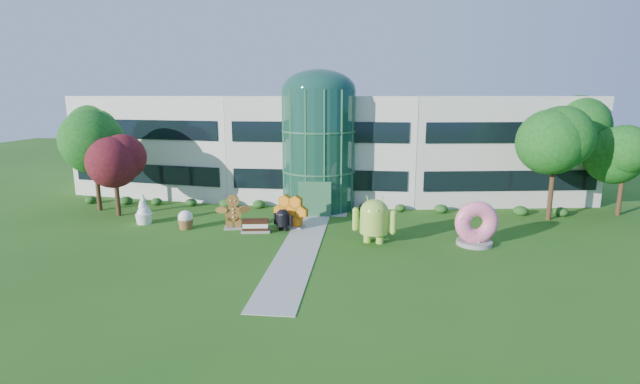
# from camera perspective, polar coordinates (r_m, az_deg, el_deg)

# --- Properties ---
(ground) EXTENTS (140.00, 140.00, 0.00)m
(ground) POSITION_cam_1_polar(r_m,az_deg,el_deg) (28.12, -2.87, -7.67)
(ground) COLOR #215114
(ground) RESTS_ON ground
(building) EXTENTS (46.00, 15.00, 9.30)m
(building) POSITION_cam_1_polar(r_m,az_deg,el_deg) (44.62, 0.73, 5.75)
(building) COLOR beige
(building) RESTS_ON ground
(atrium) EXTENTS (6.00, 6.00, 9.80)m
(atrium) POSITION_cam_1_polar(r_m,az_deg,el_deg) (38.66, -0.13, 5.18)
(atrium) COLOR #194738
(atrium) RESTS_ON ground
(walkway) EXTENTS (2.40, 20.00, 0.04)m
(walkway) POSITION_cam_1_polar(r_m,az_deg,el_deg) (29.98, -2.26, -6.37)
(walkway) COLOR #9E9E93
(walkway) RESTS_ON ground
(tree_red) EXTENTS (4.00, 4.00, 6.00)m
(tree_red) POSITION_cam_1_polar(r_m,az_deg,el_deg) (39.55, -23.85, 1.54)
(tree_red) COLOR #3F0C14
(tree_red) RESTS_ON ground
(trees_backdrop) EXTENTS (52.00, 8.00, 8.40)m
(trees_backdrop) POSITION_cam_1_polar(r_m,az_deg,el_deg) (39.73, 0.03, 4.34)
(trees_backdrop) COLOR #114612
(trees_backdrop) RESTS_ON ground
(android_green) EXTENTS (3.34, 2.58, 3.38)m
(android_green) POSITION_cam_1_polar(r_m,az_deg,el_deg) (29.96, 6.68, -3.12)
(android_green) COLOR #97C03D
(android_green) RESTS_ON ground
(android_black) EXTENTS (1.87, 1.57, 1.80)m
(android_black) POSITION_cam_1_polar(r_m,az_deg,el_deg) (32.75, -4.57, -3.21)
(android_black) COLOR black
(android_black) RESTS_ON ground
(donut) EXTENTS (2.95, 1.72, 2.91)m
(donut) POSITION_cam_1_polar(r_m,az_deg,el_deg) (31.02, 18.60, -3.60)
(donut) COLOR #F35C83
(donut) RESTS_ON ground
(gingerbread) EXTENTS (2.88, 1.68, 2.50)m
(gingerbread) POSITION_cam_1_polar(r_m,az_deg,el_deg) (33.61, -10.64, -2.37)
(gingerbread) COLOR brown
(gingerbread) RESTS_ON ground
(ice_cream_sandwich) EXTENTS (2.10, 1.27, 0.88)m
(ice_cream_sandwich) POSITION_cam_1_polar(r_m,az_deg,el_deg) (32.73, -7.91, -4.13)
(ice_cream_sandwich) COLOR black
(ice_cream_sandwich) RESTS_ON ground
(honeycomb) EXTENTS (2.92, 1.66, 2.17)m
(honeycomb) POSITION_cam_1_polar(r_m,az_deg,el_deg) (33.41, -3.62, -2.57)
(honeycomb) COLOR orange
(honeycomb) RESTS_ON ground
(froyo) EXTENTS (1.66, 1.66, 2.27)m
(froyo) POSITION_cam_1_polar(r_m,az_deg,el_deg) (36.76, -20.91, -1.92)
(froyo) COLOR white
(froyo) RESTS_ON ground
(cupcake) EXTENTS (1.32, 1.32, 1.36)m
(cupcake) POSITION_cam_1_polar(r_m,az_deg,el_deg) (34.45, -16.22, -3.28)
(cupcake) COLOR white
(cupcake) RESTS_ON ground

